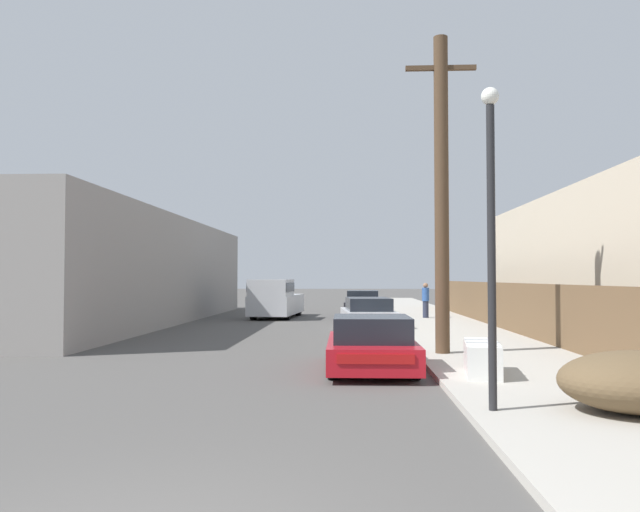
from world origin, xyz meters
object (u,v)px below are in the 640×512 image
at_px(car_parked_far, 363,305).
at_px(pickup_truck, 275,299).
at_px(discarded_fridge, 482,358).
at_px(utility_pole, 442,191).
at_px(pedestrian, 426,300).
at_px(car_parked_mid, 368,314).
at_px(brush_pile, 640,382).
at_px(street_lamp, 491,221).
at_px(parked_sports_car_red, 371,345).

bearing_deg(car_parked_far, pickup_truck, -168.30).
xyz_separation_m(discarded_fridge, utility_pole, (-0.25, 3.52, 3.80)).
bearing_deg(pedestrian, pickup_truck, 170.93).
bearing_deg(car_parked_mid, brush_pile, -81.89).
distance_m(street_lamp, pedestrian, 20.96).
height_order(car_parked_mid, utility_pole, utility_pole).
xyz_separation_m(discarded_fridge, parked_sports_car_red, (-2.13, 1.21, 0.11)).
height_order(parked_sports_car_red, street_lamp, street_lamp).
relative_size(car_parked_mid, car_parked_far, 1.10).
bearing_deg(discarded_fridge, pedestrian, 94.67).
bearing_deg(street_lamp, utility_pole, 87.56).
bearing_deg(pedestrian, car_parked_mid, -117.62).
bearing_deg(pickup_truck, car_parked_mid, 127.73).
distance_m(parked_sports_car_red, brush_pile, 5.84).
bearing_deg(street_lamp, brush_pile, -2.08).
bearing_deg(street_lamp, discarded_fridge, 80.75).
height_order(discarded_fridge, car_parked_mid, car_parked_mid).
relative_size(discarded_fridge, street_lamp, 0.40).
bearing_deg(parked_sports_car_red, brush_pile, -52.21).
distance_m(parked_sports_car_red, street_lamp, 5.30).
xyz_separation_m(discarded_fridge, car_parked_far, (-1.92, 19.44, 0.20)).
relative_size(car_parked_mid, street_lamp, 1.01).
height_order(car_parked_far, pedestrian, pedestrian).
bearing_deg(parked_sports_car_red, pedestrian, 78.57).
bearing_deg(parked_sports_car_red, utility_pole, 50.43).
distance_m(parked_sports_car_red, car_parked_mid, 10.76).
distance_m(car_parked_mid, utility_pole, 9.34).
xyz_separation_m(parked_sports_car_red, car_parked_far, (0.21, 18.23, 0.09)).
relative_size(car_parked_far, brush_pile, 1.92).
relative_size(pickup_truck, utility_pole, 0.68).
height_order(street_lamp, brush_pile, street_lamp).
relative_size(discarded_fridge, car_parked_far, 0.43).
height_order(parked_sports_car_red, car_parked_mid, car_parked_mid).
distance_m(pickup_truck, utility_pole, 16.67).
distance_m(discarded_fridge, brush_pile, 3.69).
bearing_deg(discarded_fridge, pickup_truck, 116.72).
relative_size(discarded_fridge, utility_pole, 0.23).
bearing_deg(street_lamp, parked_sports_car_red, 109.41).
relative_size(car_parked_mid, utility_pole, 0.58).
bearing_deg(brush_pile, discarded_fridge, 113.84).
height_order(parked_sports_car_red, pedestrian, pedestrian).
relative_size(car_parked_mid, pickup_truck, 0.85).
bearing_deg(parked_sports_car_red, street_lamp, -71.09).
height_order(parked_sports_car_red, brush_pile, parked_sports_car_red).
relative_size(pickup_truck, brush_pile, 2.47).
height_order(car_parked_mid, car_parked_far, car_parked_far).
height_order(parked_sports_car_red, car_parked_far, car_parked_far).
relative_size(parked_sports_car_red, utility_pole, 0.50).
bearing_deg(parked_sports_car_red, discarded_fridge, -30.07).
bearing_deg(pickup_truck, car_parked_far, -166.07).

